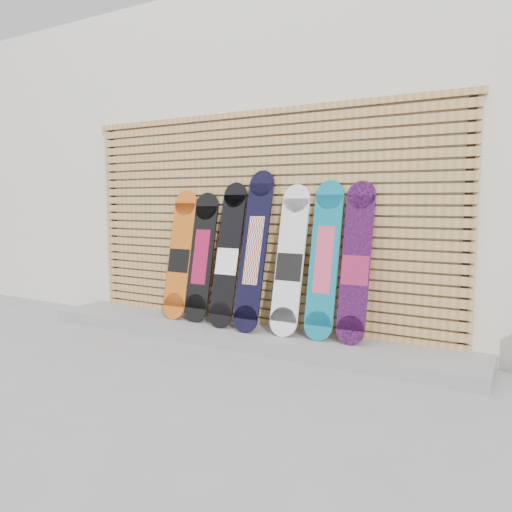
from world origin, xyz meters
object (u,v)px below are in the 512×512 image
object	(u,v)px
snowboard_4	(290,261)
snowboard_5	(324,260)
snowboard_1	(201,257)
snowboard_3	(254,250)
snowboard_6	(356,263)
snowboard_0	(180,255)
snowboard_2	(228,255)

from	to	relation	value
snowboard_4	snowboard_5	world-z (taller)	snowboard_5
snowboard_1	snowboard_3	bearing A→B (deg)	-4.40
snowboard_1	snowboard_5	distance (m)	1.40
snowboard_5	snowboard_6	xyz separation A→B (m)	(0.30, 0.01, -0.02)
snowboard_0	snowboard_3	size ratio (longest dim) A/B	0.88
snowboard_2	snowboard_3	world-z (taller)	snowboard_3
snowboard_0	snowboard_4	bearing A→B (deg)	-0.75
snowboard_2	snowboard_3	bearing A→B (deg)	-2.54
snowboard_0	snowboard_1	distance (m)	0.28
snowboard_1	snowboard_2	world-z (taller)	snowboard_2
snowboard_0	snowboard_2	size ratio (longest dim) A/B	0.95
snowboard_5	snowboard_1	bearing A→B (deg)	179.73
snowboard_6	snowboard_5	bearing A→B (deg)	-178.83
snowboard_0	snowboard_3	distance (m)	0.96
snowboard_1	snowboard_5	xyz separation A→B (m)	(1.40, -0.01, 0.05)
snowboard_1	snowboard_4	world-z (taller)	snowboard_4
snowboard_2	snowboard_4	world-z (taller)	snowboard_2
snowboard_0	snowboard_6	size ratio (longest dim) A/B	0.96
snowboard_0	snowboard_6	world-z (taller)	snowboard_6
snowboard_4	snowboard_5	bearing A→B (deg)	3.26
snowboard_2	snowboard_3	size ratio (longest dim) A/B	0.93
snowboard_0	snowboard_5	distance (m)	1.68
snowboard_3	snowboard_4	xyz separation A→B (m)	(0.38, 0.03, -0.08)
snowboard_0	snowboard_3	world-z (taller)	snowboard_3
snowboard_6	snowboard_1	bearing A→B (deg)	179.98
snowboard_1	snowboard_6	xyz separation A→B (m)	(1.70, -0.00, 0.03)
snowboard_0	snowboard_5	xyz separation A→B (m)	(1.67, 0.00, 0.05)
snowboard_2	snowboard_5	xyz separation A→B (m)	(1.03, 0.03, 0.01)
snowboard_4	snowboard_5	size ratio (longest dim) A/B	0.98
snowboard_4	snowboard_6	bearing A→B (deg)	2.28
snowboard_1	snowboard_4	xyz separation A→B (m)	(1.06, -0.03, 0.02)
snowboard_2	snowboard_6	bearing A→B (deg)	1.62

